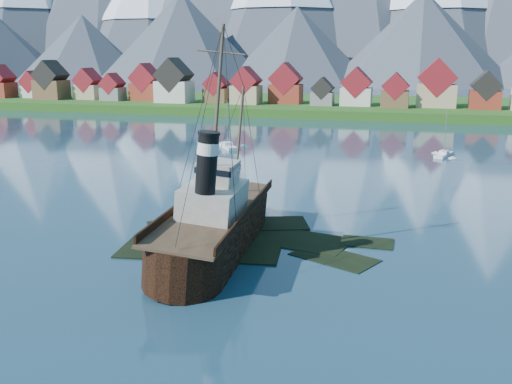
# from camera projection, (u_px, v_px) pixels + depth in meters

# --- Properties ---
(ground) EXTENTS (1400.00, 1400.00, 0.00)m
(ground) POSITION_uv_depth(u_px,v_px,m) (232.00, 245.00, 65.89)
(ground) COLOR #1B394D
(ground) RESTS_ON ground
(shoal) EXTENTS (31.71, 21.24, 1.14)m
(shoal) POSITION_uv_depth(u_px,v_px,m) (252.00, 243.00, 67.52)
(shoal) COLOR black
(shoal) RESTS_ON ground
(shore_bank) EXTENTS (600.00, 80.00, 3.20)m
(shore_bank) POSITION_uv_depth(u_px,v_px,m) (365.00, 110.00, 224.96)
(shore_bank) COLOR #194313
(shore_bank) RESTS_ON ground
(seawall) EXTENTS (600.00, 2.50, 2.00)m
(seawall) POSITION_uv_depth(u_px,v_px,m) (355.00, 120.00, 189.40)
(seawall) COLOR #3F3D38
(seawall) RESTS_ON ground
(town) EXTENTS (250.96, 16.69, 17.30)m
(town) POSITION_uv_depth(u_px,v_px,m) (273.00, 88.00, 214.85)
(town) COLOR maroon
(town) RESTS_ON ground
(tugboat_wreck) EXTENTS (7.56, 32.57, 25.81)m
(tugboat_wreck) POSITION_uv_depth(u_px,v_px,m) (218.00, 219.00, 64.65)
(tugboat_wreck) COLOR black
(tugboat_wreck) RESTS_ON ground
(sailboat_c) EXTENTS (7.17, 8.60, 11.63)m
(sailboat_c) POSITION_uv_depth(u_px,v_px,m) (227.00, 147.00, 133.76)
(sailboat_c) COLOR silver
(sailboat_c) RESTS_ON ground
(sailboat_d) EXTENTS (4.46, 7.98, 10.62)m
(sailboat_d) POSITION_uv_depth(u_px,v_px,m) (444.00, 155.00, 122.77)
(sailboat_d) COLOR silver
(sailboat_d) RESTS_ON ground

